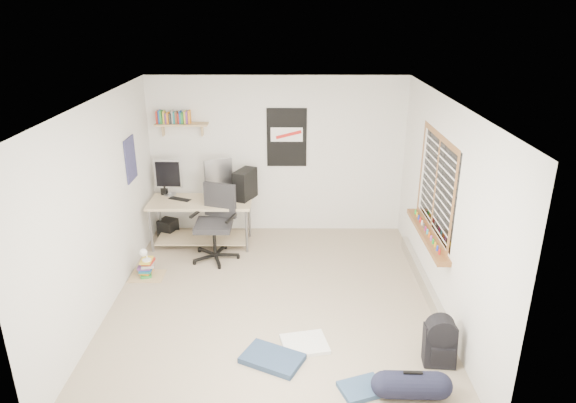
{
  "coord_description": "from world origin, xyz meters",
  "views": [
    {
      "loc": [
        0.21,
        -5.55,
        3.48
      ],
      "look_at": [
        0.18,
        0.47,
        1.16
      ],
      "focal_mm": 32.0,
      "sensor_mm": 36.0,
      "label": 1
    }
  ],
  "objects_px": {
    "backpack": "(439,346)",
    "book_stack": "(146,267)",
    "desk": "(202,222)",
    "office_chair": "(214,228)",
    "duffel_bag": "(412,384)"
  },
  "relations": [
    {
      "from": "desk",
      "to": "book_stack",
      "type": "bearing_deg",
      "value": -103.67
    },
    {
      "from": "office_chair",
      "to": "book_stack",
      "type": "height_order",
      "value": "office_chair"
    },
    {
      "from": "office_chair",
      "to": "book_stack",
      "type": "distance_m",
      "value": 1.08
    },
    {
      "from": "office_chair",
      "to": "book_stack",
      "type": "xyz_separation_m",
      "value": [
        -0.86,
        -0.55,
        -0.34
      ]
    },
    {
      "from": "backpack",
      "to": "book_stack",
      "type": "distance_m",
      "value": 3.92
    },
    {
      "from": "desk",
      "to": "backpack",
      "type": "bearing_deg",
      "value": -27.53
    },
    {
      "from": "duffel_bag",
      "to": "desk",
      "type": "bearing_deg",
      "value": 128.64
    },
    {
      "from": "office_chair",
      "to": "book_stack",
      "type": "bearing_deg",
      "value": -128.53
    },
    {
      "from": "duffel_bag",
      "to": "book_stack",
      "type": "relative_size",
      "value": 1.3
    },
    {
      "from": "backpack",
      "to": "book_stack",
      "type": "relative_size",
      "value": 1.09
    },
    {
      "from": "office_chair",
      "to": "backpack",
      "type": "height_order",
      "value": "office_chair"
    },
    {
      "from": "desk",
      "to": "duffel_bag",
      "type": "relative_size",
      "value": 2.99
    },
    {
      "from": "desk",
      "to": "office_chair",
      "type": "distance_m",
      "value": 0.56
    },
    {
      "from": "office_chair",
      "to": "desk",
      "type": "bearing_deg",
      "value": 137.0
    },
    {
      "from": "backpack",
      "to": "desk",
      "type": "bearing_deg",
      "value": 140.6
    }
  ]
}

